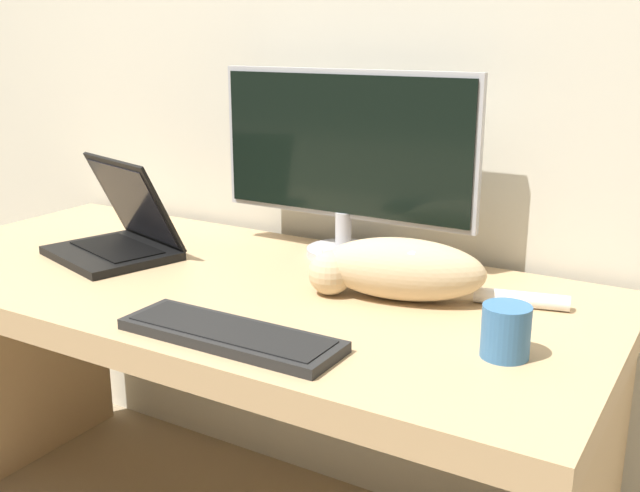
{
  "coord_description": "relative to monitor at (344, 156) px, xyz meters",
  "views": [
    {
      "loc": [
        1.0,
        -0.88,
        1.27
      ],
      "look_at": [
        0.27,
        0.35,
        0.86
      ],
      "focal_mm": 42.0,
      "sensor_mm": 36.0,
      "label": 1
    }
  ],
  "objects": [
    {
      "name": "desk",
      "position": [
        -0.14,
        -0.29,
        -0.39
      ],
      "size": [
        1.7,
        0.77,
        0.73
      ],
      "color": "tan",
      "rests_on": "ground_plane"
    },
    {
      "name": "external_keyboard",
      "position": [
        0.08,
        -0.57,
        -0.24
      ],
      "size": [
        0.43,
        0.13,
        0.02
      ],
      "rotation": [
        0.0,
        0.0,
        0.0
      ],
      "color": "black",
      "rests_on": "desk"
    },
    {
      "name": "wall_back",
      "position": [
        -0.14,
        0.15,
        0.32
      ],
      "size": [
        6.4,
        0.06,
        2.6
      ],
      "color": "beige",
      "rests_on": "ground_plane"
    },
    {
      "name": "coffee_mug",
      "position": [
        0.53,
        -0.39,
        -0.2
      ],
      "size": [
        0.08,
        0.08,
        0.09
      ],
      "color": "teal",
      "rests_on": "desk"
    },
    {
      "name": "laptop",
      "position": [
        -0.48,
        -0.28,
        -0.2
      ],
      "size": [
        0.35,
        0.32,
        0.24
      ],
      "rotation": [
        0.0,
        0.0,
        -0.3
      ],
      "color": "black",
      "rests_on": "desk"
    },
    {
      "name": "cat",
      "position": [
        0.25,
        -0.21,
        -0.18
      ],
      "size": [
        0.51,
        0.22,
        0.13
      ],
      "rotation": [
        0.0,
        0.0,
        0.23
      ],
      "color": "#D1B284",
      "rests_on": "desk"
    },
    {
      "name": "monitor",
      "position": [
        0.0,
        0.0,
        0.0
      ],
      "size": [
        0.67,
        0.18,
        0.45
      ],
      "color": "#B2B2B7",
      "rests_on": "desk"
    }
  ]
}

